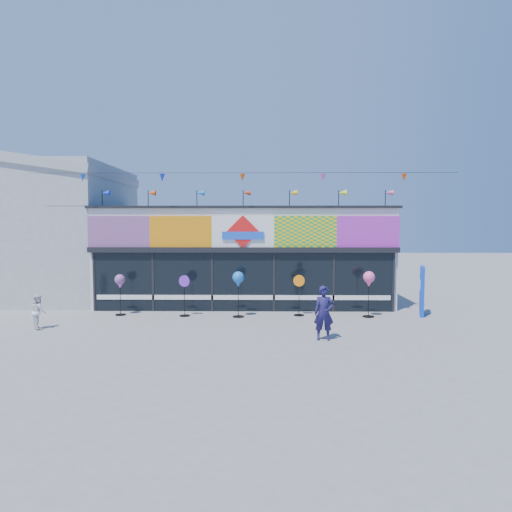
{
  "coord_description": "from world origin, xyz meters",
  "views": [
    {
      "loc": [
        0.75,
        -14.13,
        3.39
      ],
      "look_at": [
        0.52,
        2.0,
        2.26
      ],
      "focal_mm": 32.0,
      "sensor_mm": 36.0,
      "label": 1
    }
  ],
  "objects_px": {
    "spinner_4": "(369,280)",
    "adult_man": "(324,313)",
    "spinner_3": "(299,294)",
    "blue_sign": "(422,291)",
    "spinner_2": "(238,281)",
    "spinner_0": "(120,282)",
    "child": "(39,311)",
    "spinner_1": "(184,295)"
  },
  "relations": [
    {
      "from": "blue_sign",
      "to": "spinner_3",
      "type": "relative_size",
      "value": 1.21
    },
    {
      "from": "spinner_3",
      "to": "adult_man",
      "type": "distance_m",
      "value": 3.59
    },
    {
      "from": "spinner_0",
      "to": "spinner_3",
      "type": "bearing_deg",
      "value": 0.11
    },
    {
      "from": "spinner_2",
      "to": "child",
      "type": "xyz_separation_m",
      "value": [
        -6.37,
        -1.95,
        -0.77
      ]
    },
    {
      "from": "spinner_3",
      "to": "adult_man",
      "type": "height_order",
      "value": "adult_man"
    },
    {
      "from": "child",
      "to": "spinner_2",
      "type": "bearing_deg",
      "value": -109.61
    },
    {
      "from": "spinner_2",
      "to": "adult_man",
      "type": "bearing_deg",
      "value": -50.61
    },
    {
      "from": "spinner_4",
      "to": "adult_man",
      "type": "bearing_deg",
      "value": -121.87
    },
    {
      "from": "blue_sign",
      "to": "spinner_0",
      "type": "xyz_separation_m",
      "value": [
        -11.22,
        -0.13,
        0.31
      ]
    },
    {
      "from": "spinner_3",
      "to": "spinner_2",
      "type": "bearing_deg",
      "value": -172.31
    },
    {
      "from": "spinner_0",
      "to": "spinner_4",
      "type": "distance_m",
      "value": 9.17
    },
    {
      "from": "spinner_1",
      "to": "spinner_2",
      "type": "xyz_separation_m",
      "value": [
        1.99,
        -0.14,
        0.54
      ]
    },
    {
      "from": "spinner_0",
      "to": "spinner_3",
      "type": "distance_m",
      "value": 6.66
    },
    {
      "from": "spinner_0",
      "to": "adult_man",
      "type": "xyz_separation_m",
      "value": [
        7.09,
        -3.55,
        -0.43
      ]
    },
    {
      "from": "spinner_1",
      "to": "spinner_4",
      "type": "relative_size",
      "value": 0.9
    },
    {
      "from": "blue_sign",
      "to": "spinner_3",
      "type": "distance_m",
      "value": 4.57
    },
    {
      "from": "spinner_0",
      "to": "spinner_3",
      "type": "xyz_separation_m",
      "value": [
        6.65,
        0.01,
        -0.42
      ]
    },
    {
      "from": "spinner_1",
      "to": "blue_sign",
      "type": "bearing_deg",
      "value": 1.78
    },
    {
      "from": "blue_sign",
      "to": "adult_man",
      "type": "xyz_separation_m",
      "value": [
        -4.13,
        -3.68,
        -0.12
      ]
    },
    {
      "from": "spinner_0",
      "to": "spinner_2",
      "type": "xyz_separation_m",
      "value": [
        4.41,
        -0.29,
        0.11
      ]
    },
    {
      "from": "spinner_0",
      "to": "child",
      "type": "height_order",
      "value": "spinner_0"
    },
    {
      "from": "child",
      "to": "spinner_1",
      "type": "bearing_deg",
      "value": -101.11
    },
    {
      "from": "spinner_3",
      "to": "child",
      "type": "xyz_separation_m",
      "value": [
        -8.61,
        -2.26,
        -0.23
      ]
    },
    {
      "from": "blue_sign",
      "to": "adult_man",
      "type": "height_order",
      "value": "blue_sign"
    },
    {
      "from": "spinner_4",
      "to": "spinner_1",
      "type": "bearing_deg",
      "value": 179.45
    },
    {
      "from": "spinner_3",
      "to": "adult_man",
      "type": "bearing_deg",
      "value": -82.88
    },
    {
      "from": "spinner_2",
      "to": "adult_man",
      "type": "xyz_separation_m",
      "value": [
        2.68,
        -3.26,
        -0.54
      ]
    },
    {
      "from": "spinner_0",
      "to": "child",
      "type": "bearing_deg",
      "value": -131.11
    },
    {
      "from": "spinner_0",
      "to": "adult_man",
      "type": "bearing_deg",
      "value": -26.6
    },
    {
      "from": "spinner_4",
      "to": "adult_man",
      "type": "height_order",
      "value": "spinner_4"
    },
    {
      "from": "blue_sign",
      "to": "spinner_2",
      "type": "height_order",
      "value": "blue_sign"
    },
    {
      "from": "adult_man",
      "to": "spinner_1",
      "type": "bearing_deg",
      "value": 146.21
    },
    {
      "from": "blue_sign",
      "to": "adult_man",
      "type": "distance_m",
      "value": 5.53
    },
    {
      "from": "adult_man",
      "to": "spinner_2",
      "type": "bearing_deg",
      "value": 131.69
    },
    {
      "from": "blue_sign",
      "to": "spinner_3",
      "type": "bearing_deg",
      "value": -161.38
    },
    {
      "from": "blue_sign",
      "to": "spinner_4",
      "type": "xyz_separation_m",
      "value": [
        -2.05,
        -0.34,
        0.43
      ]
    },
    {
      "from": "adult_man",
      "to": "child",
      "type": "relative_size",
      "value": 1.41
    },
    {
      "from": "spinner_1",
      "to": "spinner_2",
      "type": "height_order",
      "value": "spinner_2"
    },
    {
      "from": "spinner_3",
      "to": "child",
      "type": "distance_m",
      "value": 8.9
    },
    {
      "from": "spinner_0",
      "to": "spinner_2",
      "type": "height_order",
      "value": "spinner_2"
    },
    {
      "from": "blue_sign",
      "to": "child",
      "type": "distance_m",
      "value": 13.39
    },
    {
      "from": "spinner_1",
      "to": "spinner_2",
      "type": "distance_m",
      "value": 2.07
    }
  ]
}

